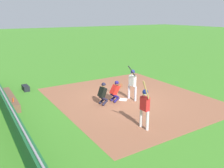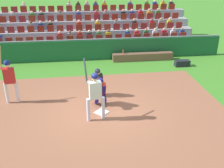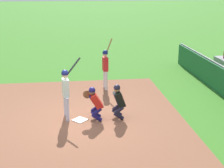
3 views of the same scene
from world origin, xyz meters
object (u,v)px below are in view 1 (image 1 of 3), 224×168
batter_at_plate (132,81)px  catcher_crouching (116,90)px  on_deck_batter (145,104)px  home_plate_umpire (103,93)px  water_bottle_on_bench (13,100)px  equipment_duffel_bag (26,88)px  home_plate_marker (123,100)px  dugout_bench (11,99)px

batter_at_plate → catcher_crouching: 1.13m
catcher_crouching → on_deck_batter: size_ratio=0.54×
home_plate_umpire → on_deck_batter: (3.49, 0.11, 0.44)m
water_bottle_on_bench → equipment_duffel_bag: 3.40m
home_plate_marker → batter_at_plate: 1.24m
batter_at_plate → catcher_crouching: bearing=-104.5°
home_plate_marker → home_plate_umpire: home_plate_umpire is taller
batter_at_plate → catcher_crouching: size_ratio=1.74×
home_plate_marker → home_plate_umpire: size_ratio=0.34×
home_plate_umpire → on_deck_batter: on_deck_batter is taller
home_plate_marker → equipment_duffel_bag: (-4.94, -4.51, 0.15)m
dugout_bench → equipment_duffel_bag: 2.32m
home_plate_marker → dugout_bench: size_ratio=0.12×
catcher_crouching → water_bottle_on_bench: size_ratio=5.51×
on_deck_batter → dugout_bench: bearing=-145.5°
home_plate_marker → catcher_crouching: catcher_crouching is taller
home_plate_marker → catcher_crouching: 0.88m
batter_at_plate → catcher_crouching: (-0.26, -1.00, -0.44)m
catcher_crouching → equipment_duffel_bag: (-4.93, -3.97, -0.53)m
home_plate_marker → home_plate_umpire: 1.56m
home_plate_marker → on_deck_batter: size_ratio=0.19×
batter_at_plate → on_deck_batter: size_ratio=0.94×
batter_at_plate → water_bottle_on_bench: 6.62m
home_plate_umpire → water_bottle_on_bench: 4.77m
home_plate_umpire → water_bottle_on_bench: home_plate_umpire is taller
dugout_bench → water_bottle_on_bench: water_bottle_on_bench is taller
dugout_bench → equipment_duffel_bag: size_ratio=4.37×
home_plate_umpire → on_deck_batter: bearing=1.8°
dugout_bench → water_bottle_on_bench: size_ratio=15.71×
on_deck_batter → batter_at_plate: bearing=151.9°
catcher_crouching → water_bottle_on_bench: bearing=-109.0°
home_plate_marker → equipment_duffel_bag: 6.69m
batter_at_plate → home_plate_umpire: size_ratio=1.68×
dugout_bench → water_bottle_on_bench: (1.17, -0.04, 0.33)m
catcher_crouching → water_bottle_on_bench: (-1.80, -5.26, -0.15)m
batter_at_plate → water_bottle_on_bench: size_ratio=9.61×
equipment_duffel_bag → on_deck_batter: bearing=19.8°
catcher_crouching → dugout_bench: catcher_crouching is taller
batter_at_plate → water_bottle_on_bench: bearing=-108.3°
equipment_duffel_bag → batter_at_plate: bearing=42.7°
home_plate_marker → batter_at_plate: (0.26, 0.46, 1.13)m
catcher_crouching → equipment_duffel_bag: size_ratio=1.53×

